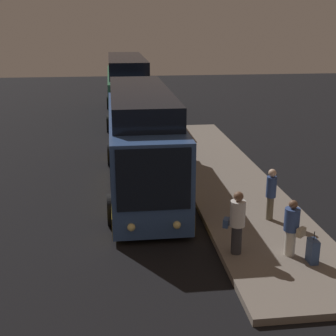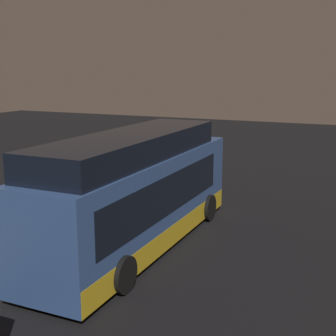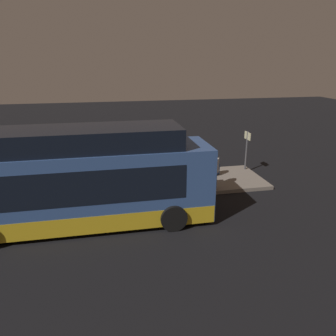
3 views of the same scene
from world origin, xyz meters
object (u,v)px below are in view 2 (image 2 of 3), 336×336
Objects in this scene: bus_lead at (137,196)px; sign_post at (143,148)px; passenger_waiting at (137,169)px; passenger_with_bags at (161,170)px; suitcase at (134,176)px; passenger_boarding at (106,176)px.

sign_post is (9.19, 4.61, -0.15)m from bus_lead.
passenger_waiting is (6.71, 3.65, -0.72)m from bus_lead.
passenger_waiting is 0.89× the size of passenger_with_bags.
suitcase is at bearing -165.43° from sign_post.
bus_lead is 5.81m from passenger_boarding.
passenger_waiting is at bearing -121.82° from passenger_boarding.
passenger_boarding is 5.00m from sign_post.
sign_post is at bearing 26.62° from bus_lead.
sign_post reaches higher than passenger_waiting.
passenger_with_bags is (2.15, -1.71, 0.02)m from passenger_boarding.
bus_lead is at bearing 106.15° from passenger_boarding.
bus_lead reaches higher than suitcase.
passenger_boarding is 0.77× the size of sign_post.
sign_post is at bearing -113.76° from passenger_with_bags.
suitcase is (2.92, 0.20, -0.63)m from passenger_boarding.
bus_lead reaches higher than sign_post.
suitcase is at bearing 96.18° from passenger_waiting.
passenger_boarding is at bearing 42.35° from bus_lead.
passenger_boarding is 2.74m from passenger_with_bags.
bus_lead is 6.48× the size of passenger_waiting.
suitcase is (0.78, 1.90, -0.65)m from passenger_with_bags.
passenger_waiting is 1.79× the size of suitcase.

